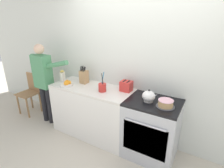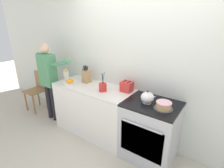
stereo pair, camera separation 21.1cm
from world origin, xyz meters
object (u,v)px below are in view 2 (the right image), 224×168
(toaster, at_px, (127,87))
(person_baker, at_px, (48,76))
(tea_kettle, at_px, (147,98))
(utensil_crock, at_px, (103,87))
(milk_carton, at_px, (66,75))
(stove_range, at_px, (150,131))
(dining_chair, at_px, (38,88))
(fruit_bowl, at_px, (69,82))
(layer_cake, at_px, (164,106))
(knife_block, at_px, (87,76))

(toaster, relative_size, person_baker, 0.12)
(toaster, height_order, person_baker, person_baker)
(tea_kettle, relative_size, utensil_crock, 0.71)
(milk_carton, distance_m, person_baker, 0.41)
(utensil_crock, bearing_deg, stove_range, 3.29)
(dining_chair, bearing_deg, fruit_bowl, -12.43)
(layer_cake, relative_size, dining_chair, 0.28)
(stove_range, height_order, toaster, toaster)
(knife_block, bearing_deg, dining_chair, -174.05)
(tea_kettle, relative_size, knife_block, 0.70)
(tea_kettle, xyz_separation_m, fruit_bowl, (-1.42, -0.14, -0.04))
(layer_cake, relative_size, tea_kettle, 1.08)
(utensil_crock, xyz_separation_m, toaster, (0.32, 0.21, 0.01))
(stove_range, xyz_separation_m, toaster, (-0.51, 0.16, 0.53))
(tea_kettle, distance_m, dining_chair, 2.70)
(layer_cake, height_order, fruit_bowl, fruit_bowl)
(stove_range, bearing_deg, person_baker, -175.81)
(layer_cake, bearing_deg, stove_range, 160.93)
(utensil_crock, bearing_deg, dining_chair, 179.74)
(utensil_crock, height_order, dining_chair, utensil_crock)
(tea_kettle, bearing_deg, dining_chair, -179.51)
(stove_range, bearing_deg, toaster, 162.21)
(tea_kettle, height_order, fruit_bowl, tea_kettle)
(stove_range, xyz_separation_m, knife_block, (-1.32, 0.11, 0.57))
(stove_range, bearing_deg, fruit_bowl, -174.16)
(milk_carton, bearing_deg, person_baker, -162.95)
(layer_cake, bearing_deg, milk_carton, 179.20)
(layer_cake, relative_size, fruit_bowl, 1.12)
(utensil_crock, distance_m, fruit_bowl, 0.67)
(tea_kettle, height_order, toaster, tea_kettle)
(utensil_crock, distance_m, toaster, 0.38)
(tea_kettle, xyz_separation_m, utensil_crock, (-0.76, -0.03, -0.01))
(fruit_bowl, bearing_deg, layer_cake, 3.14)
(tea_kettle, bearing_deg, person_baker, -176.13)
(knife_block, height_order, milk_carton, knife_block)
(dining_chair, bearing_deg, person_baker, -17.31)
(tea_kettle, bearing_deg, toaster, 157.68)
(fruit_bowl, height_order, dining_chair, fruit_bowl)
(knife_block, bearing_deg, milk_carton, -159.58)
(layer_cake, xyz_separation_m, tea_kettle, (-0.25, 0.04, 0.03))
(stove_range, xyz_separation_m, milk_carton, (-1.71, -0.03, 0.56))
(layer_cake, relative_size, knife_block, 0.76)
(fruit_bowl, distance_m, milk_carton, 0.25)
(person_baker, bearing_deg, toaster, 5.93)
(knife_block, height_order, fruit_bowl, knife_block)
(tea_kettle, height_order, knife_block, knife_block)
(stove_range, xyz_separation_m, layer_cake, (0.18, -0.06, 0.50))
(toaster, relative_size, dining_chair, 0.22)
(knife_block, distance_m, dining_chair, 1.51)
(layer_cake, distance_m, utensil_crock, 1.01)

